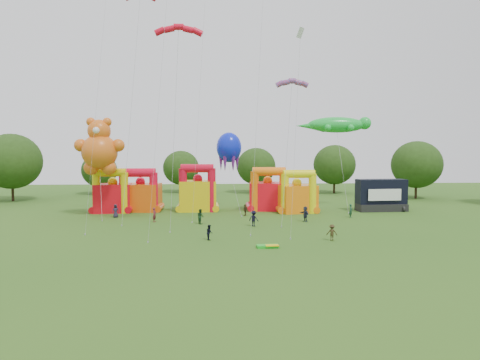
{
  "coord_description": "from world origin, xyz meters",
  "views": [
    {
      "loc": [
        -0.84,
        -35.52,
        9.1
      ],
      "look_at": [
        2.28,
        18.0,
        5.35
      ],
      "focal_mm": 32.0,
      "sensor_mm": 36.0,
      "label": 1
    }
  ],
  "objects": [
    {
      "name": "spectator_9",
      "position": [
        10.89,
        6.41,
        0.82
      ],
      "size": [
        1.16,
        0.82,
        1.64
      ],
      "primitive_type": "imported",
      "rotation": [
        0.0,
        0.0,
        2.93
      ],
      "color": "#382D16",
      "rests_on": "ground"
    },
    {
      "name": "octopus_kite",
      "position": [
        1.76,
        29.95,
        5.89
      ],
      "size": [
        3.99,
        12.68,
        12.03
      ],
      "color": "#0E1FD2",
      "rests_on": "ground"
    },
    {
      "name": "stage_trailer",
      "position": [
        24.02,
        26.86,
        2.3
      ],
      "size": [
        7.43,
        3.14,
        4.79
      ],
      "color": "black",
      "rests_on": "ground"
    },
    {
      "name": "spectator_8",
      "position": [
        -1.45,
        7.46,
        0.77
      ],
      "size": [
        0.69,
        0.83,
        1.55
      ],
      "primitive_type": "imported",
      "rotation": [
        0.0,
        0.0,
        1.72
      ],
      "color": "black",
      "rests_on": "ground"
    },
    {
      "name": "spectator_2",
      "position": [
        -2.68,
        17.02,
        0.93
      ],
      "size": [
        1.04,
        1.13,
        1.86
      ],
      "primitive_type": "imported",
      "rotation": [
        0.0,
        0.0,
        2.05
      ],
      "color": "#16371B",
      "rests_on": "ground"
    },
    {
      "name": "teddy_bear_kite",
      "position": [
        -16.55,
        23.83,
        8.03
      ],
      "size": [
        6.83,
        7.04,
        13.66
      ],
      "color": "orange",
      "rests_on": "ground"
    },
    {
      "name": "gecko_kite",
      "position": [
        18.34,
        30.59,
        11.73
      ],
      "size": [
        11.99,
        8.67,
        14.45
      ],
      "color": "green",
      "rests_on": "ground"
    },
    {
      "name": "spectator_7",
      "position": [
        17.49,
        20.9,
        0.91
      ],
      "size": [
        0.72,
        0.79,
        1.82
      ],
      "primitive_type": "imported",
      "rotation": [
        0.0,
        0.0,
        1.03
      ],
      "color": "#1A432D",
      "rests_on": "ground"
    },
    {
      "name": "spectator_3",
      "position": [
        3.74,
        14.88,
        0.94
      ],
      "size": [
        1.41,
        1.23,
        1.89
      ],
      "primitive_type": "imported",
      "rotation": [
        0.0,
        0.0,
        2.6
      ],
      "color": "black",
      "rests_on": "ground"
    },
    {
      "name": "bouncy_castle_3",
      "position": [
        7.15,
        28.73,
        2.49
      ],
      "size": [
        5.89,
        4.89,
        6.59
      ],
      "color": "red",
      "rests_on": "ground"
    },
    {
      "name": "spectator_1",
      "position": [
        -8.55,
        18.76,
        0.92
      ],
      "size": [
        0.6,
        0.76,
        1.83
      ],
      "primitive_type": "imported",
      "rotation": [
        0.0,
        0.0,
        1.31
      ],
      "color": "maroon",
      "rests_on": "ground"
    },
    {
      "name": "folded_kite_bundle",
      "position": [
        4.08,
        3.68,
        0.14
      ],
      "size": [
        2.03,
        1.16,
        0.31
      ],
      "color": "green",
      "rests_on": "ground"
    },
    {
      "name": "ground",
      "position": [
        0.0,
        0.0,
        0.0
      ],
      "size": [
        160.0,
        160.0,
        0.0
      ],
      "primitive_type": "plane",
      "color": "#2E5A19",
      "rests_on": "ground"
    },
    {
      "name": "parafoil_kites",
      "position": [
        -2.84,
        17.67,
        12.39
      ],
      "size": [
        23.64,
        11.12,
        30.3
      ],
      "color": "red",
      "rests_on": "ground"
    },
    {
      "name": "spectator_5",
      "position": [
        10.61,
        17.95,
        0.98
      ],
      "size": [
        1.2,
        1.9,
        1.96
      ],
      "primitive_type": "imported",
      "rotation": [
        0.0,
        0.0,
        5.09
      ],
      "color": "#272B41",
      "rests_on": "ground"
    },
    {
      "name": "bouncy_castle_1",
      "position": [
        -12.05,
        28.77,
        2.45
      ],
      "size": [
        5.99,
        4.98,
        6.48
      ],
      "color": "#DF4F0C",
      "rests_on": "ground"
    },
    {
      "name": "bouncy_castle_4",
      "position": [
        11.12,
        26.03,
        2.39
      ],
      "size": [
        5.94,
        5.19,
        6.3
      ],
      "color": "orange",
      "rests_on": "ground"
    },
    {
      "name": "spectator_4",
      "position": [
        3.31,
        23.36,
        0.8
      ],
      "size": [
        0.78,
        1.01,
        1.59
      ],
      "primitive_type": "imported",
      "rotation": [
        0.0,
        0.0,
        4.23
      ],
      "color": "#3A2A17",
      "rests_on": "ground"
    },
    {
      "name": "bouncy_castle_0",
      "position": [
        -15.9,
        27.77,
        2.47
      ],
      "size": [
        5.49,
        4.58,
        6.51
      ],
      "color": "red",
      "rests_on": "ground"
    },
    {
      "name": "spectator_6",
      "position": [
        10.78,
        25.0,
        0.85
      ],
      "size": [
        0.94,
        0.74,
        1.7
      ],
      "primitive_type": "imported",
      "rotation": [
        0.0,
        0.0,
        6.02
      ],
      "color": "#561F18",
      "rests_on": "ground"
    },
    {
      "name": "tree_ring",
      "position": [
        -1.17,
        0.61,
        6.26
      ],
      "size": [
        122.24,
        124.33,
        12.07
      ],
      "color": "#352314",
      "rests_on": "ground"
    },
    {
      "name": "bouncy_castle_2",
      "position": [
        -3.46,
        28.47,
        2.67
      ],
      "size": [
        5.54,
        4.51,
        7.07
      ],
      "color": "#D9B90B",
      "rests_on": "ground"
    },
    {
      "name": "diamond_kites",
      "position": [
        -3.18,
        13.65,
        15.3
      ],
      "size": [
        24.23,
        17.94,
        35.83
      ],
      "color": "#E63B0A",
      "rests_on": "ground"
    },
    {
      "name": "spectator_0",
      "position": [
        -14.31,
        22.6,
        0.9
      ],
      "size": [
        0.93,
        0.65,
        1.81
      ],
      "primitive_type": "imported",
      "rotation": [
        0.0,
        0.0,
        0.09
      ],
      "color": "#252137",
      "rests_on": "ground"
    }
  ]
}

